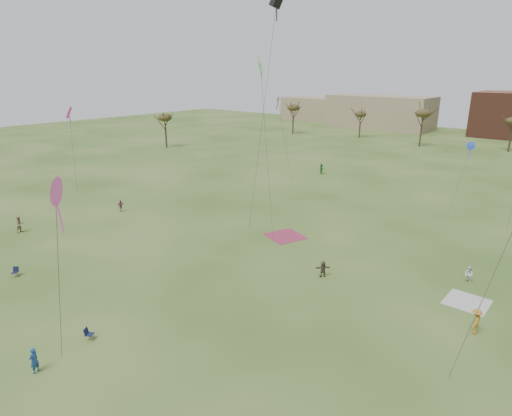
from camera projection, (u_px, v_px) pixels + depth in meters
The scene contains 16 objects.
ground at pixel (155, 313), 32.90m from camera, with size 260.00×260.00×0.00m, color #2E5119.
flyer_near_right at pixel (34, 360), 26.26m from camera, with size 0.62×0.41×1.71m, color navy.
spectator_fore_b at pixel (20, 224), 49.03m from camera, with size 0.93×0.73×1.92m, color #9A7C62.
spectator_fore_c at pixel (323, 269), 38.55m from camera, with size 1.41×0.45×1.52m, color brown.
flyer_mid_b at pixel (476, 321), 30.19m from camera, with size 1.21×0.70×1.88m, color #BE7E23.
spectator_mid_d at pixel (121, 206), 56.38m from camera, with size 0.90×0.38×1.54m, color #843760.
spectator_mid_e at pixel (469, 275), 37.47m from camera, with size 0.73×0.57×1.51m, color white.
flyer_far_a at pixel (321, 169), 77.02m from camera, with size 1.67×0.53×1.80m, color #317527.
blanket_cream at pixel (467, 302), 34.50m from camera, with size 3.16×3.16×0.03m, color silver.
blanket_plum at pixel (285, 236), 48.17m from camera, with size 3.74×3.74×0.03m, color #9E304E.
camp_chair_left at pixel (15, 274), 38.73m from camera, with size 0.74×0.74×0.87m.
camp_chair_center at pixel (90, 336), 29.64m from camera, with size 0.73×0.72×0.87m.
kites_aloft at pixel (318, 56), 38.42m from camera, with size 63.07×51.55×24.06m.
tree_line at pixel (451, 123), 90.29m from camera, with size 117.44×49.32×8.91m.
building_tan at pixel (380, 112), 136.78m from camera, with size 32.00×14.00×10.00m, color #937F60.
building_tan_west at pixel (312, 109), 160.53m from camera, with size 20.00×12.00×8.00m, color #937F60.
Camera 1 is at (24.43, -17.22, 17.69)m, focal length 30.33 mm.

